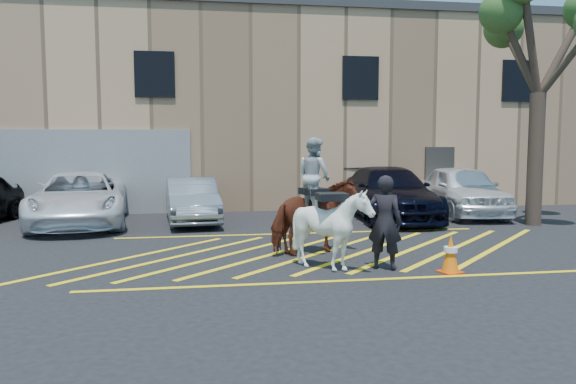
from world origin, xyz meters
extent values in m
plane|color=black|center=(0.00, 0.00, 0.00)|extent=(90.00, 90.00, 0.00)
imported|color=white|center=(-6.04, 4.68, 0.76)|extent=(3.09, 5.73, 1.53)
imported|color=gray|center=(-2.84, 4.71, 0.66)|extent=(1.74, 4.14, 1.33)
imported|color=black|center=(3.25, 4.55, 0.80)|extent=(2.56, 5.62, 1.60)
imported|color=white|center=(5.91, 4.98, 0.81)|extent=(2.44, 4.97, 1.63)
imported|color=black|center=(0.84, -2.05, 0.91)|extent=(0.79, 0.70, 1.81)
cube|color=tan|center=(0.00, 12.00, 3.50)|extent=(32.00, 10.00, 7.00)
cube|color=#2D2D30|center=(0.00, 12.00, 7.15)|extent=(32.20, 10.20, 0.30)
cube|color=black|center=(-4.00, 6.96, 4.60)|extent=(1.30, 0.08, 1.50)
cube|color=black|center=(3.00, 6.96, 4.60)|extent=(1.30, 0.08, 1.50)
cube|color=black|center=(9.00, 6.96, 4.60)|extent=(1.30, 0.08, 1.50)
cube|color=#38332D|center=(6.00, 6.96, 1.10)|extent=(1.10, 0.08, 2.20)
cube|color=yellow|center=(-4.20, -0.30, 0.01)|extent=(4.20, 4.20, 0.01)
cube|color=yellow|center=(-3.15, -0.30, 0.01)|extent=(4.20, 4.20, 0.01)
cube|color=yellow|center=(-2.10, -0.30, 0.01)|extent=(4.20, 4.20, 0.01)
cube|color=yellow|center=(-1.05, -0.30, 0.01)|extent=(4.20, 4.20, 0.01)
cube|color=yellow|center=(0.00, -0.30, 0.01)|extent=(4.20, 4.20, 0.01)
cube|color=yellow|center=(1.05, -0.30, 0.01)|extent=(4.20, 4.20, 0.01)
cube|color=yellow|center=(2.10, -0.30, 0.01)|extent=(4.20, 4.20, 0.01)
cube|color=yellow|center=(3.15, -0.30, 0.01)|extent=(4.20, 4.20, 0.01)
cube|color=yellow|center=(4.20, -0.30, 0.01)|extent=(4.20, 4.20, 0.01)
cube|color=yellow|center=(0.00, 2.20, 0.01)|extent=(9.50, 0.12, 0.01)
cube|color=yellow|center=(0.00, -2.80, 0.01)|extent=(9.50, 0.12, 0.01)
imported|color=#5E2B16|center=(-0.20, -0.45, 0.81)|extent=(2.10, 1.57, 1.61)
imported|color=#A4A8AF|center=(-0.20, -0.45, 1.70)|extent=(0.89, 0.98, 1.64)
cube|color=black|center=(-0.20, -0.45, 1.37)|extent=(0.65, 0.70, 0.14)
imported|color=white|center=(-0.17, -1.95, 0.79)|extent=(1.30, 1.45, 1.58)
cube|color=black|center=(-0.17, -1.95, 1.40)|extent=(0.57, 0.47, 0.14)
cube|color=#E13A09|center=(1.96, -2.53, 0.01)|extent=(0.48, 0.48, 0.03)
cone|color=orange|center=(1.96, -2.53, 0.38)|extent=(0.32, 0.32, 0.70)
cylinder|color=white|center=(1.96, -2.53, 0.44)|extent=(0.25, 0.25, 0.10)
cylinder|color=#46362A|center=(6.95, 2.61, 1.90)|extent=(0.44, 0.44, 3.80)
cylinder|color=#423428|center=(7.73, 2.74, 4.97)|extent=(1.76, 0.51, 2.68)
cylinder|color=#493D2C|center=(6.87, 3.46, 4.80)|extent=(0.33, 1.88, 2.34)
cylinder|color=#413128|center=(6.34, 2.61, 4.85)|extent=(1.40, 0.20, 2.39)
cylinder|color=#493D2C|center=(7.29, 1.88, 4.59)|extent=(0.78, 1.62, 1.96)
cylinder|color=#48342B|center=(6.47, 2.33, 5.20)|extent=(1.16, 0.77, 3.11)
sphere|color=#3F682C|center=(6.80, 4.32, 5.91)|extent=(1.20, 1.20, 1.20)
sphere|color=#45632A|center=(5.73, 2.61, 6.00)|extent=(1.20, 1.20, 1.20)
camera|label=1|loc=(-2.68, -12.18, 2.49)|focal=35.00mm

